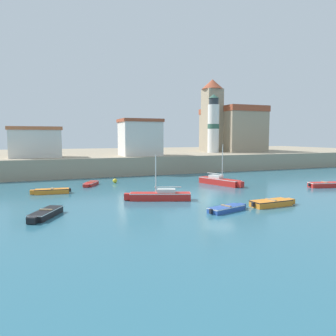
{
  "coord_description": "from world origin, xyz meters",
  "views": [
    {
      "loc": [
        -15.64,
        -26.11,
        5.96
      ],
      "look_at": [
        -0.47,
        12.11,
        2.0
      ],
      "focal_mm": 35.0,
      "sensor_mm": 36.0,
      "label": 1
    }
  ],
  "objects_px": {
    "dinghy_red_0": "(325,185)",
    "dinghy_orange_5": "(272,203)",
    "sailboat_red_2": "(160,196)",
    "dinghy_black_6": "(45,214)",
    "dinghy_blue_3": "(227,208)",
    "dinghy_orange_8": "(51,191)",
    "mooring_buoy": "(115,181)",
    "church": "(229,127)",
    "harbor_shed_near_wharf": "(140,137)",
    "dinghy_red_1": "(91,184)",
    "sailboat_red_4": "(220,181)",
    "harbor_shed_mid_row": "(35,142)",
    "lighthouse": "(213,125)"
  },
  "relations": [
    {
      "from": "sailboat_red_2",
      "to": "lighthouse",
      "type": "distance_m",
      "value": 35.55
    },
    {
      "from": "sailboat_red_2",
      "to": "dinghy_black_6",
      "type": "height_order",
      "value": "sailboat_red_2"
    },
    {
      "from": "dinghy_orange_8",
      "to": "church",
      "type": "xyz_separation_m",
      "value": [
        37.68,
        25.72,
        7.72
      ]
    },
    {
      "from": "dinghy_red_0",
      "to": "lighthouse",
      "type": "bearing_deg",
      "value": 89.42
    },
    {
      "from": "mooring_buoy",
      "to": "lighthouse",
      "type": "distance_m",
      "value": 28.08
    },
    {
      "from": "dinghy_black_6",
      "to": "church",
      "type": "height_order",
      "value": "church"
    },
    {
      "from": "sailboat_red_2",
      "to": "lighthouse",
      "type": "bearing_deg",
      "value": 52.35
    },
    {
      "from": "sailboat_red_4",
      "to": "church",
      "type": "relative_size",
      "value": 0.43
    },
    {
      "from": "dinghy_red_1",
      "to": "sailboat_red_4",
      "type": "relative_size",
      "value": 0.54
    },
    {
      "from": "dinghy_blue_3",
      "to": "mooring_buoy",
      "type": "xyz_separation_m",
      "value": [
        -4.84,
        19.13,
        0.05
      ]
    },
    {
      "from": "dinghy_blue_3",
      "to": "dinghy_orange_8",
      "type": "bearing_deg",
      "value": 132.88
    },
    {
      "from": "dinghy_red_0",
      "to": "sailboat_red_2",
      "type": "height_order",
      "value": "sailboat_red_2"
    },
    {
      "from": "sailboat_red_2",
      "to": "dinghy_black_6",
      "type": "bearing_deg",
      "value": -163.37
    },
    {
      "from": "dinghy_orange_8",
      "to": "mooring_buoy",
      "type": "bearing_deg",
      "value": 34.14
    },
    {
      "from": "dinghy_red_1",
      "to": "church",
      "type": "distance_m",
      "value": 40.06
    },
    {
      "from": "sailboat_red_4",
      "to": "harbor_shed_near_wharf",
      "type": "height_order",
      "value": "harbor_shed_near_wharf"
    },
    {
      "from": "dinghy_red_1",
      "to": "dinghy_blue_3",
      "type": "relative_size",
      "value": 0.88
    },
    {
      "from": "sailboat_red_4",
      "to": "church",
      "type": "distance_m",
      "value": 33.06
    },
    {
      "from": "dinghy_blue_3",
      "to": "dinghy_orange_8",
      "type": "relative_size",
      "value": 0.96
    },
    {
      "from": "harbor_shed_near_wharf",
      "to": "sailboat_red_2",
      "type": "bearing_deg",
      "value": -102.5
    },
    {
      "from": "dinghy_red_1",
      "to": "harbor_shed_near_wharf",
      "type": "height_order",
      "value": "harbor_shed_near_wharf"
    },
    {
      "from": "dinghy_blue_3",
      "to": "harbor_shed_near_wharf",
      "type": "height_order",
      "value": "harbor_shed_near_wharf"
    },
    {
      "from": "sailboat_red_4",
      "to": "dinghy_blue_3",
      "type": "bearing_deg",
      "value": -118.4
    },
    {
      "from": "church",
      "to": "dinghy_red_0",
      "type": "bearing_deg",
      "value": -102.68
    },
    {
      "from": "sailboat_red_4",
      "to": "dinghy_red_0",
      "type": "bearing_deg",
      "value": -30.82
    },
    {
      "from": "dinghy_red_1",
      "to": "church",
      "type": "height_order",
      "value": "church"
    },
    {
      "from": "mooring_buoy",
      "to": "dinghy_red_0",
      "type": "bearing_deg",
      "value": -29.55
    },
    {
      "from": "harbor_shed_near_wharf",
      "to": "lighthouse",
      "type": "bearing_deg",
      "value": 14.27
    },
    {
      "from": "dinghy_red_0",
      "to": "dinghy_orange_8",
      "type": "bearing_deg",
      "value": 166.47
    },
    {
      "from": "church",
      "to": "harbor_shed_near_wharf",
      "type": "distance_m",
      "value": 25.22
    },
    {
      "from": "dinghy_orange_8",
      "to": "mooring_buoy",
      "type": "relative_size",
      "value": 7.14
    },
    {
      "from": "dinghy_red_0",
      "to": "harbor_shed_mid_row",
      "type": "xyz_separation_m",
      "value": [
        -31.72,
        24.21,
        4.83
      ]
    },
    {
      "from": "dinghy_red_0",
      "to": "dinghy_black_6",
      "type": "distance_m",
      "value": 31.21
    },
    {
      "from": "dinghy_red_0",
      "to": "sailboat_red_4",
      "type": "xyz_separation_m",
      "value": [
        -10.57,
        6.31,
        0.16
      ]
    },
    {
      "from": "sailboat_red_2",
      "to": "church",
      "type": "relative_size",
      "value": 0.42
    },
    {
      "from": "dinghy_orange_8",
      "to": "sailboat_red_4",
      "type": "bearing_deg",
      "value": -2.82
    },
    {
      "from": "harbor_shed_mid_row",
      "to": "dinghy_black_6",
      "type": "bearing_deg",
      "value": -88.59
    },
    {
      "from": "dinghy_blue_3",
      "to": "dinghy_black_6",
      "type": "relative_size",
      "value": 0.99
    },
    {
      "from": "dinghy_red_1",
      "to": "church",
      "type": "relative_size",
      "value": 0.23
    },
    {
      "from": "dinghy_orange_8",
      "to": "harbor_shed_near_wharf",
      "type": "height_order",
      "value": "harbor_shed_near_wharf"
    },
    {
      "from": "dinghy_red_0",
      "to": "mooring_buoy",
      "type": "xyz_separation_m",
      "value": [
        -22.33,
        12.66,
        -0.03
      ]
    },
    {
      "from": "dinghy_orange_8",
      "to": "dinghy_black_6",
      "type": "bearing_deg",
      "value": -94.33
    },
    {
      "from": "dinghy_red_1",
      "to": "harbor_shed_mid_row",
      "type": "height_order",
      "value": "harbor_shed_mid_row"
    },
    {
      "from": "dinghy_red_0",
      "to": "dinghy_orange_5",
      "type": "relative_size",
      "value": 0.99
    },
    {
      "from": "dinghy_black_6",
      "to": "church",
      "type": "distance_m",
      "value": 53.38
    },
    {
      "from": "dinghy_blue_3",
      "to": "dinghy_red_1",
      "type": "bearing_deg",
      "value": 114.05
    },
    {
      "from": "sailboat_red_4",
      "to": "dinghy_orange_5",
      "type": "distance_m",
      "value": 12.68
    },
    {
      "from": "dinghy_orange_5",
      "to": "harbor_shed_near_wharf",
      "type": "bearing_deg",
      "value": 95.69
    },
    {
      "from": "sailboat_red_4",
      "to": "lighthouse",
      "type": "relative_size",
      "value": 0.57
    },
    {
      "from": "dinghy_blue_3",
      "to": "church",
      "type": "bearing_deg",
      "value": 57.75
    }
  ]
}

